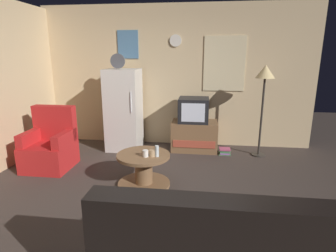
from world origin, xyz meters
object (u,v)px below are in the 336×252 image
Objects in this scene: standing_lamp at (265,79)px; coffee_table at (144,170)px; mug_ceramic_tan at (152,153)px; mug_ceramic_white at (145,153)px; remote_control at (152,155)px; fridge at (124,110)px; tv_stand at (194,136)px; wine_glass at (157,151)px; book_stack at (225,151)px; armchair at (51,147)px; crt_tv at (194,110)px.

coffee_table is (-1.79, -1.41, -1.13)m from standing_lamp.
coffee_table is at bearing -141.85° from standing_lamp.
mug_ceramic_tan reaches higher than coffee_table.
mug_ceramic_white reaches higher than remote_control.
fridge is 1.11× the size of standing_lamp.
tv_stand is at bearing 70.31° from mug_ceramic_white.
tv_stand is at bearing 3.19° from fridge.
remote_control is at bearing -139.27° from standing_lamp.
wine_glass is 1.81m from book_stack.
book_stack is (1.88, -0.12, -0.70)m from fridge.
wine_glass is (0.88, -1.55, -0.22)m from fridge.
fridge is 1.84× the size of armchair.
wine_glass reaches higher than mug_ceramic_white.
armchair reaches higher than remote_control.
standing_lamp is 7.43× the size of book_stack.
standing_lamp is at bearing -7.38° from crt_tv.
book_stack is (0.56, -0.19, -0.22)m from tv_stand.
book_stack is at bearing -3.51° from fridge.
fridge reaches higher than standing_lamp.
tv_stand is 0.88× the size of armchair.
mug_ceramic_white is (-0.59, -1.65, 0.23)m from tv_stand.
remote_control is (-0.52, -1.60, 0.19)m from tv_stand.
remote_control is (-0.08, 0.03, -0.06)m from wine_glass.
tv_stand is 2.50m from armchair.
standing_lamp is 2.38m from mug_ceramic_tan.
crt_tv is 6.00× the size of mug_ceramic_tan.
coffee_table is 1.83m from book_stack.
standing_lamp is 2.38m from remote_control.
armchair is (-0.92, -1.03, -0.42)m from fridge.
coffee_table is 4.80× the size of wine_glass.
standing_lamp reaches higher than mug_ceramic_white.
mug_ceramic_white is at bearing -139.37° from standing_lamp.
fridge is 11.80× the size of remote_control.
coffee_table is 3.36× the size of book_stack.
tv_stand is 0.53× the size of standing_lamp.
wine_glass is at bearing -137.33° from standing_lamp.
book_stack is at bearing 18.07° from armchair.
crt_tv reaches higher than wine_glass.
fridge is 19.67× the size of mug_ceramic_white.
armchair is at bearing 163.11° from mug_ceramic_tan.
remote_control is (0.80, -1.52, -0.29)m from fridge.
crt_tv is at bearing 71.17° from mug_ceramic_white.
crt_tv is 1.72m from mug_ceramic_tan.
standing_lamp is 2.21× the size of coffee_table.
remote_control reaches higher than book_stack.
fridge is 2.01m from book_stack.
book_stack is (2.80, 0.91, -0.28)m from armchair.
book_stack is (1.19, 1.37, -0.17)m from coffee_table.
armchair is at bearing -164.41° from standing_lamp.
wine_glass is 1.00× the size of remote_control.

